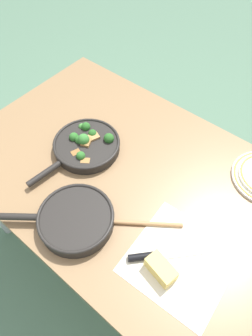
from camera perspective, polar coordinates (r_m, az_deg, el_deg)
name	(u,v)px	position (r m, az deg, el deg)	size (l,w,h in m)	color
ground_plane	(126,244)	(1.80, 0.00, -14.25)	(14.00, 14.00, 0.00)	#51755B
dining_table_red	(126,182)	(1.22, 0.00, -2.65)	(1.32, 0.88, 0.72)	olive
skillet_broccoli	(86,145)	(1.22, -7.61, 4.40)	(0.27, 0.41, 0.08)	black
skillet_eggs	(75,219)	(1.04, -9.68, -9.58)	(0.36, 0.32, 0.05)	black
wooden_spoon	(116,222)	(1.04, -1.86, -10.22)	(0.31, 0.24, 0.02)	#A87A4C
parchment_sheet	(180,261)	(1.01, 10.30, -16.96)	(0.32, 0.32, 0.00)	silver
grater_knife	(156,255)	(1.00, 5.74, -16.20)	(0.19, 0.21, 0.02)	silver
cheese_block	(161,269)	(0.96, 6.68, -18.58)	(0.11, 0.07, 0.05)	#E0C15B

